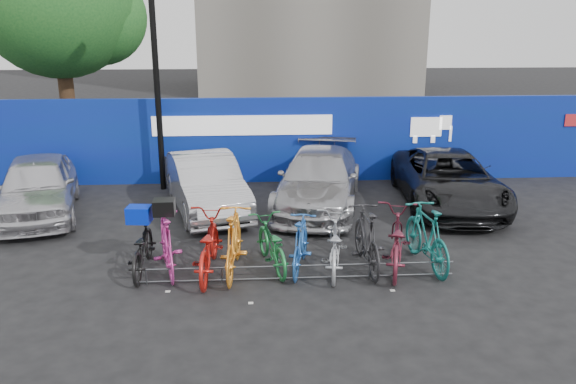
{
  "coord_description": "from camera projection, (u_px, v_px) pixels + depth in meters",
  "views": [
    {
      "loc": [
        -0.71,
        -9.61,
        4.32
      ],
      "look_at": [
        0.02,
        2.0,
        0.86
      ],
      "focal_mm": 35.0,
      "sensor_mm": 36.0,
      "label": 1
    }
  ],
  "objects": [
    {
      "name": "car_1",
      "position": [
        206.0,
        184.0,
        13.42
      ],
      "size": [
        2.49,
        4.36,
        1.36
      ],
      "primitive_type": "imported",
      "rotation": [
        0.0,
        0.0,
        0.27
      ],
      "color": "#B0B1B5",
      "rests_on": "ground"
    },
    {
      "name": "car_2",
      "position": [
        319.0,
        179.0,
        13.79
      ],
      "size": [
        2.87,
        4.98,
        1.36
      ],
      "primitive_type": "imported",
      "rotation": [
        0.0,
        0.0,
        -0.22
      ],
      "color": "#A7A7AB",
      "rests_on": "ground"
    },
    {
      "name": "lamppost",
      "position": [
        156.0,
        67.0,
        14.5
      ],
      "size": [
        0.25,
        0.5,
        6.11
      ],
      "color": "black",
      "rests_on": "ground"
    },
    {
      "name": "bike_4",
      "position": [
        271.0,
        244.0,
        10.29
      ],
      "size": [
        1.02,
        1.87,
        0.93
      ],
      "primitive_type": "imported",
      "rotation": [
        0.0,
        0.0,
        3.38
      ],
      "color": "#1F7F3B",
      "rests_on": "ground"
    },
    {
      "name": "bike_9",
      "position": [
        427.0,
        236.0,
        10.32
      ],
      "size": [
        0.77,
        2.02,
        1.18
      ],
      "primitive_type": "imported",
      "rotation": [
        0.0,
        0.0,
        3.25
      ],
      "color": "#17756F",
      "rests_on": "ground"
    },
    {
      "name": "bike_8",
      "position": [
        396.0,
        240.0,
        10.25
      ],
      "size": [
        1.24,
        2.22,
        1.1
      ],
      "primitive_type": "imported",
      "rotation": [
        0.0,
        0.0,
        2.89
      ],
      "color": "maroon",
      "rests_on": "ground"
    },
    {
      "name": "tree",
      "position": [
        64.0,
        1.0,
        18.23
      ],
      "size": [
        5.4,
        5.2,
        7.8
      ],
      "color": "#382314",
      "rests_on": "ground"
    },
    {
      "name": "car_3",
      "position": [
        448.0,
        180.0,
        13.84
      ],
      "size": [
        2.62,
        4.94,
        1.32
      ],
      "primitive_type": "imported",
      "rotation": [
        0.0,
        0.0,
        -0.09
      ],
      "color": "black",
      "rests_on": "ground"
    },
    {
      "name": "bike_0",
      "position": [
        142.0,
        247.0,
        10.12
      ],
      "size": [
        0.66,
        1.82,
        0.95
      ],
      "primitive_type": "imported",
      "rotation": [
        0.0,
        0.0,
        3.16
      ],
      "color": "black",
      "rests_on": "ground"
    },
    {
      "name": "cargo_topcase",
      "position": [
        164.0,
        207.0,
        9.9
      ],
      "size": [
        0.38,
        0.35,
        0.27
      ],
      "primitive_type": "cube",
      "rotation": [
        0.0,
        0.0,
        0.03
      ],
      "color": "black",
      "rests_on": "bike_1"
    },
    {
      "name": "bike_2",
      "position": [
        208.0,
        245.0,
        10.01
      ],
      "size": [
        0.84,
        2.13,
        1.1
      ],
      "primitive_type": "imported",
      "rotation": [
        0.0,
        0.0,
        3.09
      ],
      "color": "red",
      "rests_on": "ground"
    },
    {
      "name": "bike_1",
      "position": [
        167.0,
        243.0,
        10.1
      ],
      "size": [
        0.94,
        1.9,
        1.1
      ],
      "primitive_type": "imported",
      "rotation": [
        0.0,
        0.0,
        3.39
      ],
      "color": "#DA3A9D",
      "rests_on": "ground"
    },
    {
      "name": "bike_5",
      "position": [
        300.0,
        244.0,
        10.18
      ],
      "size": [
        0.84,
        1.75,
        1.01
      ],
      "primitive_type": "imported",
      "rotation": [
        0.0,
        0.0,
        2.92
      ],
      "color": "#255EB5",
      "rests_on": "ground"
    },
    {
      "name": "ground",
      "position": [
        294.0,
        266.0,
        10.46
      ],
      "size": [
        100.0,
        100.0,
        0.0
      ],
      "primitive_type": "plane",
      "color": "black",
      "rests_on": "ground"
    },
    {
      "name": "bike_6",
      "position": [
        334.0,
        244.0,
        10.17
      ],
      "size": [
        0.94,
        1.99,
        1.01
      ],
      "primitive_type": "imported",
      "rotation": [
        0.0,
        0.0,
        2.99
      ],
      "color": "#AAAEB3",
      "rests_on": "ground"
    },
    {
      "name": "hoarding",
      "position": [
        279.0,
        140.0,
        15.86
      ],
      "size": [
        22.0,
        0.18,
        2.4
      ],
      "color": "navy",
      "rests_on": "ground"
    },
    {
      "name": "cargo_crate",
      "position": [
        139.0,
        214.0,
        9.94
      ],
      "size": [
        0.44,
        0.35,
        0.29
      ],
      "primitive_type": "cube",
      "rotation": [
        0.0,
        0.0,
        -0.09
      ],
      "color": "#031FBE",
      "rests_on": "bike_0"
    },
    {
      "name": "car_0",
      "position": [
        38.0,
        186.0,
        13.1
      ],
      "size": [
        2.65,
        4.44,
        1.42
      ],
      "primitive_type": "imported",
      "rotation": [
        0.0,
        0.0,
        0.25
      ],
      "color": "silver",
      "rests_on": "ground"
    },
    {
      "name": "bike_rack",
      "position": [
        296.0,
        272.0,
        9.84
      ],
      "size": [
        5.6,
        0.03,
        0.3
      ],
      "color": "#595B60",
      "rests_on": "ground"
    },
    {
      "name": "bike_3",
      "position": [
        234.0,
        242.0,
        10.03
      ],
      "size": [
        0.73,
        2.01,
        1.19
      ],
      "primitive_type": "imported",
      "rotation": [
        0.0,
        0.0,
        3.05
      ],
      "color": "orange",
      "rests_on": "ground"
    },
    {
      "name": "bike_7",
      "position": [
        367.0,
        239.0,
        10.23
      ],
      "size": [
        0.6,
        1.95,
        1.17
      ],
      "primitive_type": "imported",
      "rotation": [
        0.0,
        0.0,
        3.17
      ],
      "color": "#28272A",
      "rests_on": "ground"
    }
  ]
}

